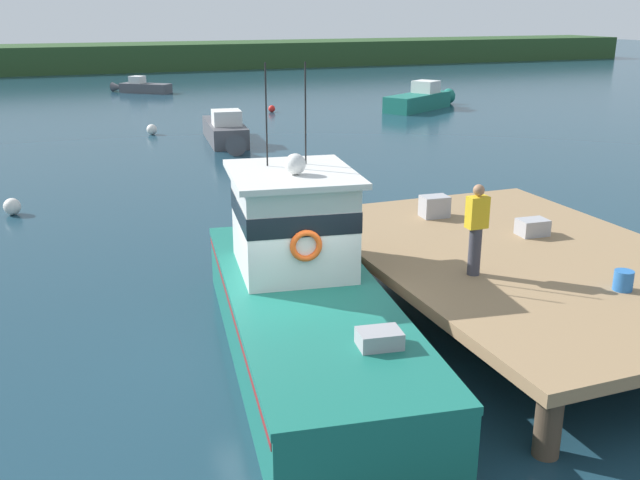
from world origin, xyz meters
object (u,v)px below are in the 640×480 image
(moored_boat_far_right, at_px, (422,100))
(deckhand_further_back, at_px, (476,228))
(mooring_buoy_outer, at_px, (272,109))
(crate_stack_mid_dock, at_px, (434,206))
(mooring_buoy_inshore, at_px, (12,207))
(bait_bucket, at_px, (623,280))
(moored_boat_mid_harbor, at_px, (142,87))
(main_fishing_boat, at_px, (300,291))
(mooring_buoy_spare_mooring, at_px, (152,129))
(moored_boat_off_the_point, at_px, (226,131))
(crate_single_far, at_px, (533,227))

(moored_boat_far_right, bearing_deg, deckhand_further_back, -117.12)
(moored_boat_far_right, distance_m, mooring_buoy_outer, 8.82)
(crate_stack_mid_dock, height_order, mooring_buoy_outer, crate_stack_mid_dock)
(deckhand_further_back, xyz_separation_m, mooring_buoy_outer, (5.51, 29.45, -1.86))
(mooring_buoy_inshore, bearing_deg, moored_boat_far_right, 35.79)
(crate_stack_mid_dock, relative_size, bait_bucket, 1.76)
(deckhand_further_back, height_order, moored_boat_mid_harbor, deckhand_further_back)
(deckhand_further_back, bearing_deg, moored_boat_far_right, 62.88)
(main_fishing_boat, bearing_deg, mooring_buoy_inshore, 114.33)
(mooring_buoy_spare_mooring, xyz_separation_m, mooring_buoy_inshore, (-5.85, -12.49, -0.00))
(mooring_buoy_outer, bearing_deg, moored_boat_far_right, -12.47)
(moored_boat_off_the_point, bearing_deg, mooring_buoy_outer, 60.92)
(mooring_buoy_inshore, bearing_deg, deckhand_further_back, -56.01)
(deckhand_further_back, bearing_deg, main_fishing_boat, 164.88)
(moored_boat_far_right, xyz_separation_m, mooring_buoy_inshore, (-21.99, -15.86, -0.31))
(moored_boat_off_the_point, bearing_deg, deckhand_further_back, -91.89)
(moored_boat_far_right, relative_size, moored_boat_mid_harbor, 1.50)
(mooring_buoy_inshore, bearing_deg, crate_single_far, -44.55)
(crate_single_far, distance_m, moored_boat_mid_harbor, 40.69)
(crate_single_far, xyz_separation_m, moored_boat_far_right, (11.70, 25.99, -0.82))
(mooring_buoy_outer, relative_size, mooring_buoy_inshore, 0.81)
(moored_boat_off_the_point, height_order, mooring_buoy_outer, moored_boat_off_the_point)
(bait_bucket, bearing_deg, mooring_buoy_spare_mooring, 98.73)
(mooring_buoy_spare_mooring, relative_size, mooring_buoy_outer, 1.24)
(main_fishing_boat, height_order, crate_stack_mid_dock, main_fishing_boat)
(crate_stack_mid_dock, bearing_deg, moored_boat_far_right, 61.78)
(main_fishing_boat, bearing_deg, bait_bucket, -25.60)
(moored_boat_far_right, bearing_deg, moored_boat_mid_harbor, 134.04)
(main_fishing_boat, xyz_separation_m, crate_stack_mid_dock, (4.16, 2.70, 0.43))
(main_fishing_boat, distance_m, bait_bucket, 5.42)
(crate_stack_mid_dock, height_order, moored_boat_far_right, crate_stack_mid_dock)
(moored_boat_off_the_point, relative_size, moored_boat_far_right, 0.98)
(bait_bucket, distance_m, mooring_buoy_inshore, 16.50)
(mooring_buoy_spare_mooring, bearing_deg, mooring_buoy_inshore, -115.09)
(mooring_buoy_outer, height_order, mooring_buoy_inshore, mooring_buoy_inshore)
(moored_boat_far_right, bearing_deg, crate_single_far, -114.24)
(moored_boat_mid_harbor, height_order, mooring_buoy_spare_mooring, moored_boat_mid_harbor)
(main_fishing_boat, height_order, moored_boat_off_the_point, main_fishing_boat)
(crate_stack_mid_dock, xyz_separation_m, moored_boat_mid_harbor, (-1.22, 38.66, -1.05))
(mooring_buoy_inshore, bearing_deg, moored_boat_mid_harbor, 75.53)
(main_fishing_boat, distance_m, deckhand_further_back, 3.24)
(mooring_buoy_spare_mooring, bearing_deg, main_fishing_boat, -92.27)
(moored_boat_mid_harbor, height_order, mooring_buoy_outer, moored_boat_mid_harbor)
(moored_boat_mid_harbor, xyz_separation_m, mooring_buoy_outer, (5.53, -12.71, -0.19))
(main_fishing_boat, xyz_separation_m, bait_bucket, (4.87, -2.34, 0.36))
(moored_boat_far_right, xyz_separation_m, moored_boat_mid_harbor, (-14.13, 14.61, -0.16))
(crate_single_far, height_order, moored_boat_mid_harbor, crate_single_far)
(crate_single_far, height_order, moored_boat_far_right, moored_boat_far_right)
(moored_boat_far_right, xyz_separation_m, mooring_buoy_outer, (-8.60, 1.90, -0.36))
(crate_stack_mid_dock, distance_m, deckhand_further_back, 3.75)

